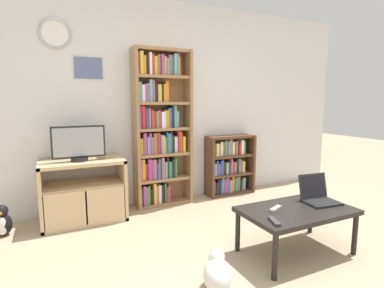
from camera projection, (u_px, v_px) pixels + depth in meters
ground_plane at (271, 288)px, 2.16m from camera, size 18.00×18.00×0.00m
wall_back at (163, 104)px, 3.93m from camera, size 5.88×0.09×2.60m
tv_stand at (84, 191)px, 3.33m from camera, size 0.89×0.50×0.69m
television at (79, 144)px, 3.23m from camera, size 0.55×0.18×0.38m
bookshelf_tall at (159, 129)px, 3.79m from camera, size 0.73×0.25×1.97m
bookshelf_short at (228, 166)px, 4.32m from camera, size 0.72×0.24×0.85m
coffee_table at (297, 213)px, 2.62m from camera, size 0.97×0.58×0.41m
laptop at (318, 195)px, 2.78m from camera, size 0.33×0.30×0.25m
remote_near_laptop at (276, 209)px, 2.58m from camera, size 0.16×0.11×0.02m
remote_far_from_laptop at (274, 221)px, 2.31m from camera, size 0.09×0.17×0.02m
cat at (217, 273)px, 2.13m from camera, size 0.30×0.53×0.28m
penguin_figurine at (2, 222)px, 2.97m from camera, size 0.17×0.15×0.32m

